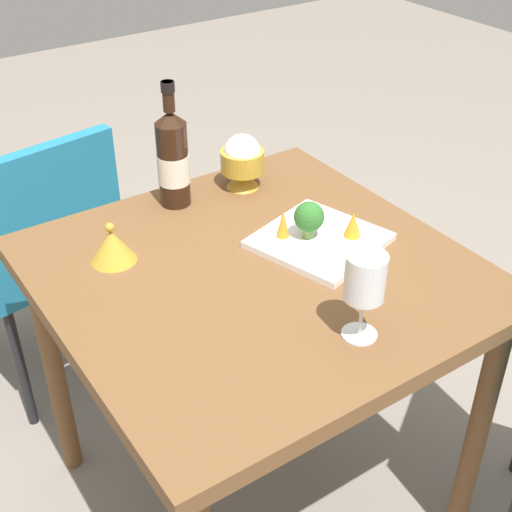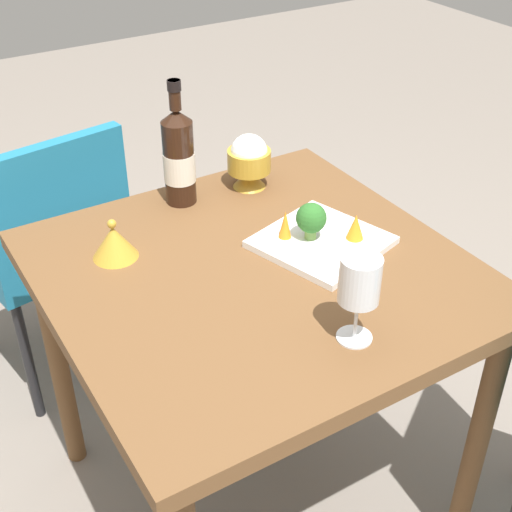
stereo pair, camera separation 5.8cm
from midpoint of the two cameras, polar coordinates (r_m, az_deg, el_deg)
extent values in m
plane|color=gray|center=(2.02, 0.86, -18.42)|extent=(8.00, 8.00, 0.00)
cube|color=brown|center=(1.52, 1.09, -1.58)|extent=(0.86, 0.86, 0.04)
cylinder|color=brown|center=(2.16, 4.07, -1.71)|extent=(0.05, 0.05, 0.70)
cylinder|color=brown|center=(1.91, -14.77, -8.42)|extent=(0.05, 0.05, 0.70)
cylinder|color=brown|center=(1.76, 18.41, -13.74)|extent=(0.05, 0.05, 0.70)
cube|color=teal|center=(2.20, -16.07, 0.46)|extent=(0.46, 0.46, 0.02)
cube|color=teal|center=(1.95, -14.66, 3.40)|extent=(0.40, 0.10, 0.40)
cylinder|color=black|center=(2.51, -13.56, -0.82)|extent=(0.03, 0.03, 0.43)
cylinder|color=black|center=(2.15, -17.14, -8.08)|extent=(0.03, 0.03, 0.43)
cylinder|color=black|center=(2.26, -9.42, -4.59)|extent=(0.03, 0.03, 0.43)
cylinder|color=black|center=(1.71, -5.24, 7.48)|extent=(0.07, 0.07, 0.21)
cone|color=black|center=(1.66, -5.46, 11.16)|extent=(0.07, 0.07, 0.03)
cylinder|color=black|center=(1.64, -5.55, 12.77)|extent=(0.03, 0.03, 0.07)
cylinder|color=black|center=(1.64, -5.60, 13.52)|extent=(0.03, 0.03, 0.02)
cylinder|color=silver|center=(1.72, -5.23, 7.16)|extent=(0.08, 0.08, 0.07)
cylinder|color=white|center=(1.34, 9.14, -6.49)|extent=(0.07, 0.07, 0.00)
cylinder|color=white|center=(1.31, 9.31, -5.01)|extent=(0.01, 0.01, 0.08)
cylinder|color=white|center=(1.26, 9.67, -1.91)|extent=(0.08, 0.08, 0.09)
cone|color=gold|center=(1.81, 0.36, 6.26)|extent=(0.08, 0.08, 0.04)
cylinder|color=gold|center=(1.79, 0.37, 7.68)|extent=(0.11, 0.11, 0.05)
sphere|color=white|center=(1.78, 0.37, 8.33)|extent=(0.09, 0.09, 0.09)
cone|color=gold|center=(1.55, -10.32, 1.11)|extent=(0.10, 0.10, 0.07)
sphere|color=gold|center=(1.53, -10.49, 2.55)|extent=(0.02, 0.02, 0.02)
cube|color=white|center=(1.59, 6.22, 1.20)|extent=(0.31, 0.31, 0.02)
cylinder|color=#729E4C|center=(1.58, 5.46, 1.88)|extent=(0.03, 0.03, 0.03)
sphere|color=#2D6B28|center=(1.56, 5.53, 3.06)|extent=(0.07, 0.07, 0.07)
cone|color=orange|center=(1.58, 9.06, 2.33)|extent=(0.04, 0.04, 0.06)
cone|color=orange|center=(1.57, 3.42, 2.56)|extent=(0.03, 0.03, 0.07)
camera|label=1|loc=(0.03, -88.89, 0.74)|focal=49.66mm
camera|label=2|loc=(0.03, 91.11, -0.74)|focal=49.66mm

